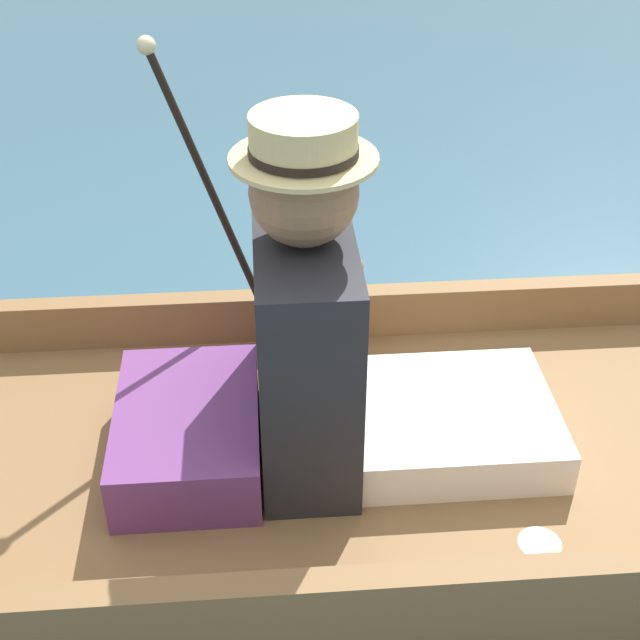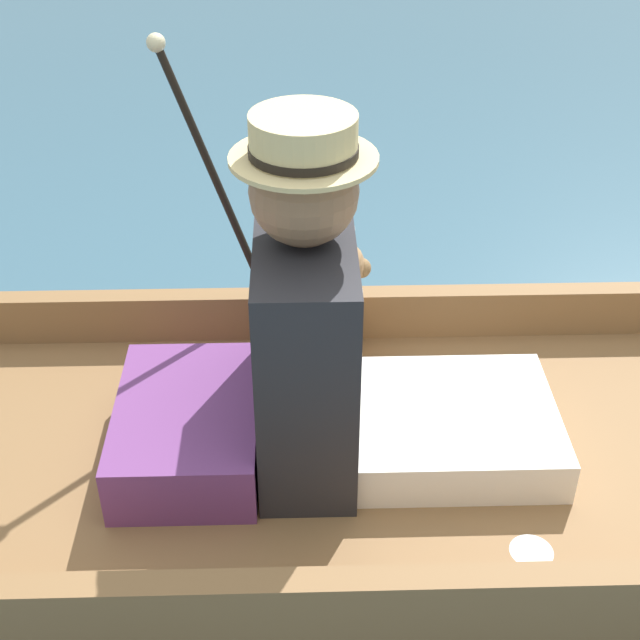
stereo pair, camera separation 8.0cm
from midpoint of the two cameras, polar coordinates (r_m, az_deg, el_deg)
name	(u,v)px [view 1 (the left image)]	position (r m, az deg, el deg)	size (l,w,h in m)	color
ground_plane	(379,494)	(2.28, 2.78, -11.06)	(16.00, 16.00, 0.00)	#385B70
punt_boat	(380,467)	(2.22, 2.85, -9.42)	(1.05, 2.78, 0.29)	brown
seat_cushion	(188,432)	(2.13, -9.50, -7.13)	(0.47, 0.33, 0.15)	#6B3875
seated_person	(342,343)	(1.99, 0.29, -1.49)	(0.47, 0.74, 0.84)	white
teddy_bear	(333,302)	(2.37, -0.15, 1.17)	(0.26, 0.15, 0.37)	#9E754C
wine_glass	(538,553)	(1.88, 12.54, -14.39)	(0.09, 0.09, 0.11)	silver
walking_cane	(208,185)	(2.23, -8.19, 8.55)	(0.04, 0.31, 0.88)	black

